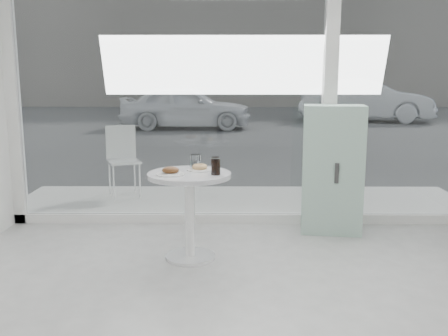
{
  "coord_description": "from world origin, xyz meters",
  "views": [
    {
      "loc": [
        -0.17,
        -2.3,
        1.59
      ],
      "look_at": [
        -0.2,
        1.7,
        0.85
      ],
      "focal_mm": 40.0,
      "sensor_mm": 36.0,
      "label": 1
    }
  ],
  "objects_px": {
    "plate_fritter": "(171,172)",
    "water_tumbler_a": "(194,162)",
    "car_silver": "(365,100)",
    "main_table": "(190,198)",
    "patio_chair": "(123,156)",
    "car_white": "(186,107)",
    "mint_cabinet": "(332,169)",
    "plate_donut": "(200,168)",
    "water_tumbler_b": "(196,162)",
    "cola_glass": "(216,166)"
  },
  "relations": [
    {
      "from": "plate_donut",
      "to": "water_tumbler_b",
      "type": "relative_size",
      "value": 1.71
    },
    {
      "from": "plate_fritter",
      "to": "car_silver",
      "type": "bearing_deg",
      "value": 68.66
    },
    {
      "from": "water_tumbler_b",
      "to": "car_silver",
      "type": "bearing_deg",
      "value": 68.99
    },
    {
      "from": "patio_chair",
      "to": "cola_glass",
      "type": "bearing_deg",
      "value": -82.95
    },
    {
      "from": "water_tumbler_a",
      "to": "water_tumbler_b",
      "type": "height_order",
      "value": "water_tumbler_b"
    },
    {
      "from": "mint_cabinet",
      "to": "patio_chair",
      "type": "relative_size",
      "value": 1.44
    },
    {
      "from": "main_table",
      "to": "cola_glass",
      "type": "bearing_deg",
      "value": -18.77
    },
    {
      "from": "main_table",
      "to": "plate_fritter",
      "type": "xyz_separation_m",
      "value": [
        -0.15,
        -0.09,
        0.25
      ]
    },
    {
      "from": "patio_chair",
      "to": "car_white",
      "type": "xyz_separation_m",
      "value": [
        0.1,
        8.83,
        0.11
      ]
    },
    {
      "from": "water_tumbler_b",
      "to": "cola_glass",
      "type": "relative_size",
      "value": 0.89
    },
    {
      "from": "cola_glass",
      "to": "main_table",
      "type": "bearing_deg",
      "value": 161.23
    },
    {
      "from": "car_silver",
      "to": "water_tumbler_a",
      "type": "height_order",
      "value": "car_silver"
    },
    {
      "from": "mint_cabinet",
      "to": "main_table",
      "type": "bearing_deg",
      "value": -142.07
    },
    {
      "from": "patio_chair",
      "to": "cola_glass",
      "type": "distance_m",
      "value": 2.64
    },
    {
      "from": "patio_chair",
      "to": "car_white",
      "type": "distance_m",
      "value": 8.83
    },
    {
      "from": "main_table",
      "to": "water_tumbler_a",
      "type": "relative_size",
      "value": 6.11
    },
    {
      "from": "water_tumbler_a",
      "to": "patio_chair",
      "type": "bearing_deg",
      "value": 117.93
    },
    {
      "from": "water_tumbler_b",
      "to": "main_table",
      "type": "bearing_deg",
      "value": -104.71
    },
    {
      "from": "plate_fritter",
      "to": "water_tumbler_a",
      "type": "height_order",
      "value": "water_tumbler_a"
    },
    {
      "from": "water_tumbler_a",
      "to": "car_silver",
      "type": "bearing_deg",
      "value": 68.87
    },
    {
      "from": "plate_fritter",
      "to": "plate_donut",
      "type": "height_order",
      "value": "plate_fritter"
    },
    {
      "from": "plate_donut",
      "to": "cola_glass",
      "type": "bearing_deg",
      "value": -52.84
    },
    {
      "from": "main_table",
      "to": "water_tumbler_a",
      "type": "height_order",
      "value": "water_tumbler_a"
    },
    {
      "from": "mint_cabinet",
      "to": "car_silver",
      "type": "bearing_deg",
      "value": 81.29
    },
    {
      "from": "patio_chair",
      "to": "water_tumbler_b",
      "type": "bearing_deg",
      "value": -83.69
    },
    {
      "from": "main_table",
      "to": "water_tumbler_b",
      "type": "relative_size",
      "value": 5.79
    },
    {
      "from": "mint_cabinet",
      "to": "patio_chair",
      "type": "xyz_separation_m",
      "value": [
        -2.44,
        1.41,
        -0.09
      ]
    },
    {
      "from": "main_table",
      "to": "car_white",
      "type": "relative_size",
      "value": 0.2
    },
    {
      "from": "car_white",
      "to": "water_tumbler_a",
      "type": "height_order",
      "value": "car_white"
    },
    {
      "from": "patio_chair",
      "to": "car_silver",
      "type": "distance_m",
      "value": 12.9
    },
    {
      "from": "patio_chair",
      "to": "car_white",
      "type": "bearing_deg",
      "value": 67.58
    },
    {
      "from": "patio_chair",
      "to": "plate_fritter",
      "type": "height_order",
      "value": "patio_chair"
    },
    {
      "from": "mint_cabinet",
      "to": "patio_chair",
      "type": "distance_m",
      "value": 2.82
    },
    {
      "from": "car_white",
      "to": "cola_glass",
      "type": "xyz_separation_m",
      "value": [
        1.17,
        -11.14,
        0.17
      ]
    },
    {
      "from": "water_tumbler_a",
      "to": "plate_donut",
      "type": "bearing_deg",
      "value": -60.31
    },
    {
      "from": "car_white",
      "to": "water_tumbler_b",
      "type": "relative_size",
      "value": 29.6
    },
    {
      "from": "plate_donut",
      "to": "water_tumbler_a",
      "type": "relative_size",
      "value": 1.81
    },
    {
      "from": "main_table",
      "to": "water_tumbler_a",
      "type": "distance_m",
      "value": 0.35
    },
    {
      "from": "plate_fritter",
      "to": "water_tumbler_b",
      "type": "distance_m",
      "value": 0.34
    },
    {
      "from": "car_silver",
      "to": "water_tumbler_a",
      "type": "relative_size",
      "value": 36.16
    },
    {
      "from": "patio_chair",
      "to": "car_silver",
      "type": "xyz_separation_m",
      "value": [
        6.21,
        11.31,
        0.19
      ]
    },
    {
      "from": "main_table",
      "to": "car_white",
      "type": "bearing_deg",
      "value": 94.88
    },
    {
      "from": "patio_chair",
      "to": "water_tumbler_b",
      "type": "xyz_separation_m",
      "value": [
        1.09,
        -2.04,
        0.27
      ]
    },
    {
      "from": "car_silver",
      "to": "plate_fritter",
      "type": "distance_m",
      "value": 14.62
    },
    {
      "from": "mint_cabinet",
      "to": "cola_glass",
      "type": "height_order",
      "value": "mint_cabinet"
    },
    {
      "from": "car_white",
      "to": "plate_fritter",
      "type": "bearing_deg",
      "value": -175.06
    },
    {
      "from": "car_white",
      "to": "main_table",
      "type": "bearing_deg",
      "value": -174.27
    },
    {
      "from": "car_white",
      "to": "plate_donut",
      "type": "xyz_separation_m",
      "value": [
        1.03,
        -10.95,
        0.12
      ]
    },
    {
      "from": "mint_cabinet",
      "to": "plate_donut",
      "type": "height_order",
      "value": "mint_cabinet"
    },
    {
      "from": "mint_cabinet",
      "to": "plate_fritter",
      "type": "xyz_separation_m",
      "value": [
        -1.55,
        -0.9,
        0.15
      ]
    }
  ]
}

